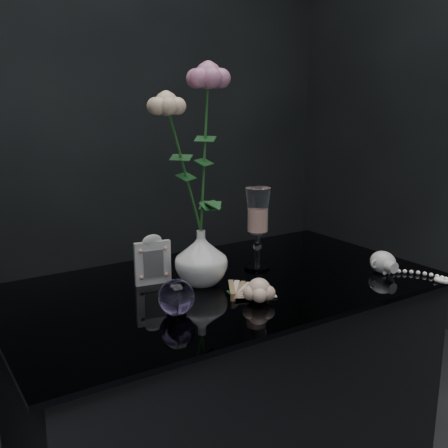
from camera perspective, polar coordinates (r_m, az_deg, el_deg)
table at (r=1.46m, az=0.02°, el=-20.63°), size 1.05×0.58×0.76m
vase at (r=1.26m, az=-2.50°, el=-3.66°), size 0.13×0.13×0.13m
wine_glass at (r=1.36m, az=3.68°, el=-0.53°), size 0.09×0.09×0.22m
picture_frame at (r=1.27m, az=-7.78°, el=-3.83°), size 0.10×0.08×0.12m
paperweight at (r=1.09m, az=-5.21°, el=-7.95°), size 0.10×0.10×0.08m
paper_fan at (r=1.17m, az=0.99°, el=-7.84°), size 0.21×0.17×0.02m
loose_rose at (r=1.16m, az=3.82°, el=-7.17°), size 0.17×0.19×0.05m
pearl_jar at (r=1.41m, az=16.92°, el=-3.89°), size 0.21×0.22×0.06m
roses at (r=1.20m, az=-3.19°, el=8.54°), size 0.20×0.12×0.44m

